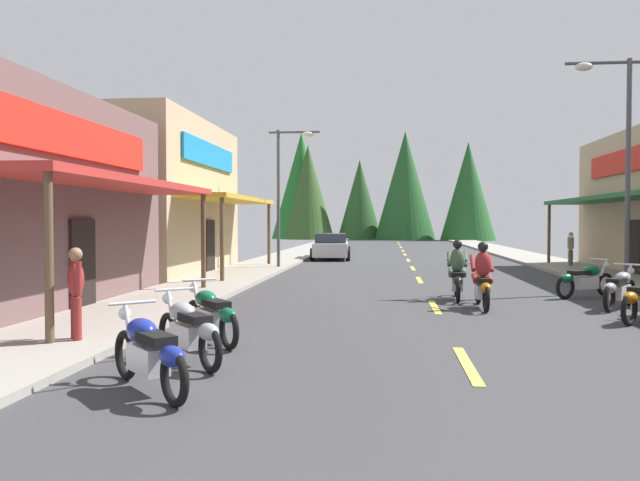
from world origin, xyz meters
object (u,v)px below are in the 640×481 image
at_px(motorcycle_parked_left_1, 189,329).
at_px(motorcycle_parked_left_2, 211,314).
at_px(streetlamp_right, 617,142).
at_px(motorcycle_parked_right_4, 620,288).
at_px(pedestrian_waiting, 571,247).
at_px(pedestrian_strolling, 76,290).
at_px(streetlamp_left, 286,178).
at_px(motorcycle_parked_left_0, 149,352).
at_px(parked_car_curbside, 331,247).
at_px(motorcycle_parked_right_5, 585,280).
at_px(rider_cruising_trailing, 457,275).
at_px(rider_cruising_lead, 482,281).

xyz_separation_m(motorcycle_parked_left_1, motorcycle_parked_left_2, (-0.10, 1.53, 0.00)).
bearing_deg(streetlamp_right, motorcycle_parked_left_2, -137.93).
height_order(motorcycle_parked_right_4, motorcycle_parked_left_1, same).
bearing_deg(pedestrian_waiting, motorcycle_parked_left_2, 96.35).
bearing_deg(pedestrian_strolling, motorcycle_parked_left_2, 157.11).
bearing_deg(streetlamp_left, motorcycle_parked_left_2, -85.41).
distance_m(motorcycle_parked_left_0, motorcycle_parked_left_1, 1.56).
bearing_deg(parked_car_curbside, pedestrian_waiting, -118.15).
relative_size(motorcycle_parked_right_4, pedestrian_strolling, 1.10).
relative_size(motorcycle_parked_left_2, parked_car_curbside, 0.40).
bearing_deg(streetlamp_left, motorcycle_parked_right_4, -49.39).
bearing_deg(streetlamp_right, motorcycle_parked_right_4, -107.60).
relative_size(motorcycle_parked_right_5, pedestrian_waiting, 1.19).
bearing_deg(motorcycle_parked_left_1, streetlamp_right, -83.74).
distance_m(motorcycle_parked_right_4, motorcycle_parked_left_0, 11.45).
distance_m(rider_cruising_trailing, parked_car_curbside, 17.76).
height_order(rider_cruising_trailing, pedestrian_waiting, pedestrian_waiting).
relative_size(streetlamp_right, rider_cruising_lead, 3.11).
bearing_deg(parked_car_curbside, streetlamp_right, -150.61).
bearing_deg(motorcycle_parked_right_4, rider_cruising_trailing, 104.39).
relative_size(motorcycle_parked_left_1, motorcycle_parked_left_2, 0.97).
relative_size(streetlamp_left, motorcycle_parked_left_2, 3.40).
distance_m(motorcycle_parked_left_2, pedestrian_strolling, 2.21).
distance_m(motorcycle_parked_right_5, parked_car_curbside, 18.32).
xyz_separation_m(rider_cruising_trailing, pedestrian_waiting, (6.21, 11.95, 0.25)).
bearing_deg(motorcycle_parked_right_4, motorcycle_parked_left_1, 164.72).
relative_size(motorcycle_parked_right_5, motorcycle_parked_left_2, 1.07).
xyz_separation_m(motorcycle_parked_left_0, pedestrian_waiting, (10.85, 21.40, 0.42)).
bearing_deg(parked_car_curbside, motorcycle_parked_right_5, -156.38).
bearing_deg(motorcycle_parked_right_5, motorcycle_parked_left_0, -160.35).
height_order(streetlamp_left, motorcycle_parked_right_4, streetlamp_left).
height_order(streetlamp_right, parked_car_curbside, streetlamp_right).
distance_m(streetlamp_left, rider_cruising_lead, 13.46).
relative_size(streetlamp_left, parked_car_curbside, 1.35).
xyz_separation_m(streetlamp_left, pedestrian_strolling, (-0.80, -16.66, -2.95)).
relative_size(streetlamp_right, motorcycle_parked_right_4, 3.75).
bearing_deg(rider_cruising_trailing, pedestrian_strolling, 139.71).
relative_size(motorcycle_parked_right_5, rider_cruising_lead, 0.87).
distance_m(motorcycle_parked_right_5, motorcycle_parked_left_0, 12.99).
bearing_deg(rider_cruising_trailing, parked_car_curbside, 20.16).
xyz_separation_m(motorcycle_parked_right_5, parked_car_curbside, (-8.23, 16.36, 0.20)).
bearing_deg(motorcycle_parked_right_5, pedestrian_waiting, 44.11).
distance_m(rider_cruising_trailing, pedestrian_waiting, 13.47).
bearing_deg(streetlamp_right, motorcycle_parked_right_5, -131.27).
xyz_separation_m(rider_cruising_lead, rider_cruising_trailing, (-0.40, 1.61, 0.00)).
distance_m(motorcycle_parked_right_4, parked_car_curbside, 20.34).
bearing_deg(streetlamp_left, motorcycle_parked_left_1, -85.47).
xyz_separation_m(streetlamp_right, motorcycle_parked_right_4, (-1.15, -3.62, -3.81)).
height_order(motorcycle_parked_right_5, motorcycle_parked_left_2, same).
bearing_deg(rider_cruising_lead, motorcycle_parked_right_5, -50.59).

